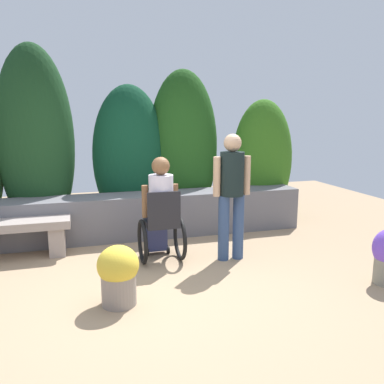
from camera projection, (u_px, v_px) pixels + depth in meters
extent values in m
plane|color=tan|center=(160.00, 284.00, 4.30)|extent=(11.34, 11.34, 0.00)
cube|color=slate|center=(136.00, 216.00, 5.95)|extent=(5.22, 0.56, 0.65)
ellipsoid|color=#183B1C|center=(36.00, 142.00, 5.88)|extent=(1.12, 0.78, 2.86)
ellipsoid|color=#0E3B23|center=(130.00, 157.00, 6.41)|extent=(1.19, 0.83, 2.31)
ellipsoid|color=#1D4916|center=(183.00, 148.00, 6.65)|extent=(1.18, 0.83, 2.57)
ellipsoid|color=#32681A|center=(262.00, 160.00, 6.95)|extent=(1.10, 0.77, 2.10)
cube|color=gray|center=(57.00, 239.00, 5.25)|extent=(0.20, 0.40, 0.38)
cube|color=gray|center=(7.00, 225.00, 5.04)|extent=(1.55, 0.48, 0.11)
cube|color=black|center=(161.00, 223.00, 4.89)|extent=(0.40, 0.40, 0.06)
cube|color=black|center=(164.00, 208.00, 4.68)|extent=(0.40, 0.04, 0.40)
cube|color=black|center=(157.00, 246.00, 5.27)|extent=(0.28, 0.12, 0.03)
torus|color=black|center=(143.00, 242.00, 4.87)|extent=(0.05, 0.56, 0.56)
torus|color=black|center=(180.00, 238.00, 5.00)|extent=(0.05, 0.56, 0.56)
cylinder|color=black|center=(147.00, 252.00, 5.18)|extent=(0.03, 0.10, 0.10)
cylinder|color=black|center=(168.00, 250.00, 5.25)|extent=(0.03, 0.10, 0.10)
cube|color=navy|center=(159.00, 213.00, 4.97)|extent=(0.30, 0.40, 0.16)
cube|color=navy|center=(157.00, 234.00, 5.22)|extent=(0.26, 0.14, 0.43)
cylinder|color=silver|center=(161.00, 195.00, 4.81)|extent=(0.30, 0.30, 0.50)
cylinder|color=brown|center=(145.00, 201.00, 4.83)|extent=(0.08, 0.08, 0.40)
cylinder|color=brown|center=(175.00, 200.00, 4.93)|extent=(0.08, 0.08, 0.40)
sphere|color=brown|center=(161.00, 166.00, 4.74)|extent=(0.22, 0.22, 0.22)
cylinder|color=#324971|center=(224.00, 228.00, 4.97)|extent=(0.14, 0.14, 0.84)
cylinder|color=#324971|center=(238.00, 227.00, 5.02)|extent=(0.14, 0.14, 0.84)
cylinder|color=black|center=(232.00, 174.00, 4.86)|extent=(0.30, 0.30, 0.54)
cylinder|color=tan|center=(217.00, 177.00, 4.81)|extent=(0.09, 0.09, 0.49)
cylinder|color=tan|center=(247.00, 175.00, 4.92)|extent=(0.09, 0.09, 0.49)
sphere|color=tan|center=(233.00, 143.00, 4.79)|extent=(0.22, 0.22, 0.22)
cylinder|color=gray|center=(119.00, 290.00, 3.82)|extent=(0.34, 0.34, 0.30)
ellipsoid|color=#25480B|center=(118.00, 270.00, 3.79)|extent=(0.37, 0.37, 0.13)
ellipsoid|color=gold|center=(118.00, 265.00, 3.78)|extent=(0.40, 0.40, 0.38)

